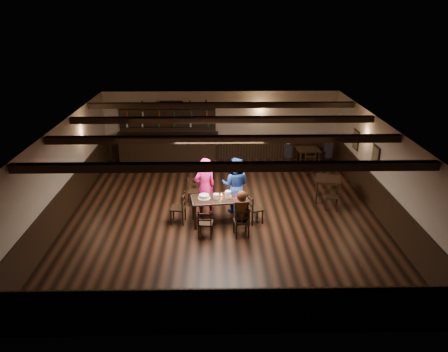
{
  "coord_description": "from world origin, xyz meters",
  "views": [
    {
      "loc": [
        -0.2,
        -11.5,
        5.72
      ],
      "look_at": [
        0.02,
        0.2,
        1.14
      ],
      "focal_mm": 35.0,
      "sensor_mm": 36.0,
      "label": 1
    }
  ],
  "objects_px": {
    "chair_near_left": "(205,222)",
    "woman_pink": "(205,187)",
    "man_blue": "(235,185)",
    "bar_counter": "(168,144)",
    "cake": "(204,197)",
    "dining_table": "(219,201)",
    "chair_near_right": "(242,220)"
  },
  "relations": [
    {
      "from": "dining_table",
      "to": "man_blue",
      "type": "height_order",
      "value": "man_blue"
    },
    {
      "from": "chair_near_right",
      "to": "man_blue",
      "type": "xyz_separation_m",
      "value": [
        -0.11,
        1.55,
        0.35
      ]
    },
    {
      "from": "woman_pink",
      "to": "cake",
      "type": "height_order",
      "value": "woman_pink"
    },
    {
      "from": "chair_near_left",
      "to": "woman_pink",
      "type": "bearing_deg",
      "value": 91.27
    },
    {
      "from": "man_blue",
      "to": "dining_table",
      "type": "bearing_deg",
      "value": 69.36
    },
    {
      "from": "dining_table",
      "to": "cake",
      "type": "relative_size",
      "value": 4.76
    },
    {
      "from": "chair_near_right",
      "to": "man_blue",
      "type": "height_order",
      "value": "man_blue"
    },
    {
      "from": "dining_table",
      "to": "man_blue",
      "type": "bearing_deg",
      "value": 57.03
    },
    {
      "from": "cake",
      "to": "bar_counter",
      "type": "bearing_deg",
      "value": 106.25
    },
    {
      "from": "chair_near_left",
      "to": "chair_near_right",
      "type": "distance_m",
      "value": 0.97
    },
    {
      "from": "chair_near_left",
      "to": "chair_near_right",
      "type": "bearing_deg",
      "value": 2.81
    },
    {
      "from": "chair_near_right",
      "to": "woman_pink",
      "type": "relative_size",
      "value": 0.47
    },
    {
      "from": "chair_near_right",
      "to": "man_blue",
      "type": "bearing_deg",
      "value": 94.09
    },
    {
      "from": "chair_near_right",
      "to": "woman_pink",
      "type": "bearing_deg",
      "value": 127.74
    },
    {
      "from": "man_blue",
      "to": "chair_near_right",
      "type": "bearing_deg",
      "value": 106.41
    },
    {
      "from": "man_blue",
      "to": "chair_near_left",
      "type": "bearing_deg",
      "value": 74.16
    },
    {
      "from": "woman_pink",
      "to": "man_blue",
      "type": "relative_size",
      "value": 1.05
    },
    {
      "from": "man_blue",
      "to": "bar_counter",
      "type": "height_order",
      "value": "bar_counter"
    },
    {
      "from": "woman_pink",
      "to": "chair_near_left",
      "type": "bearing_deg",
      "value": 67.95
    },
    {
      "from": "chair_near_left",
      "to": "cake",
      "type": "height_order",
      "value": "cake"
    },
    {
      "from": "man_blue",
      "to": "cake",
      "type": "height_order",
      "value": "man_blue"
    },
    {
      "from": "chair_near_right",
      "to": "man_blue",
      "type": "relative_size",
      "value": 0.5
    },
    {
      "from": "woman_pink",
      "to": "cake",
      "type": "bearing_deg",
      "value": 65.48
    },
    {
      "from": "chair_near_left",
      "to": "man_blue",
      "type": "bearing_deg",
      "value": 61.84
    },
    {
      "from": "chair_near_right",
      "to": "bar_counter",
      "type": "relative_size",
      "value": 0.21
    },
    {
      "from": "chair_near_right",
      "to": "cake",
      "type": "height_order",
      "value": "cake"
    },
    {
      "from": "chair_near_left",
      "to": "bar_counter",
      "type": "distance_m",
      "value": 6.27
    },
    {
      "from": "chair_near_left",
      "to": "woman_pink",
      "type": "distance_m",
      "value": 1.39
    },
    {
      "from": "chair_near_right",
      "to": "cake",
      "type": "xyz_separation_m",
      "value": [
        -1.0,
        0.82,
        0.31
      ]
    },
    {
      "from": "woman_pink",
      "to": "dining_table",
      "type": "bearing_deg",
      "value": 108.32
    },
    {
      "from": "dining_table",
      "to": "man_blue",
      "type": "distance_m",
      "value": 0.88
    },
    {
      "from": "bar_counter",
      "to": "man_blue",
      "type": "bearing_deg",
      "value": -61.7
    }
  ]
}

